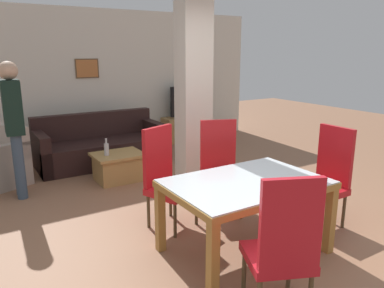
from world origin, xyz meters
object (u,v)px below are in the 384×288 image
dining_table (246,195)px  dining_chair_near_left (283,245)px  dining_chair_head_right (327,175)px  standing_person (14,120)px  sofa (101,147)px  tv_screen (186,102)px  dining_chair_far_left (166,176)px  coffee_table (118,166)px  bottle (106,149)px  dining_chair_far_right (220,166)px  tv_stand (186,129)px

dining_table → dining_chair_near_left: dining_chair_near_left is taller
dining_chair_head_right → standing_person: standing_person is taller
sofa → tv_screen: tv_screen is taller
standing_person → dining_table: bearing=34.1°
dining_table → dining_chair_far_left: (-0.37, 0.93, -0.01)m
coffee_table → sofa: bearing=86.4°
dining_table → tv_screen: (1.93, 4.34, 0.27)m
tv_screen → dining_chair_head_right: bearing=71.1°
sofa → bottle: sofa is taller
coffee_table → dining_table: bearing=-83.9°
dining_chair_near_left → sofa: (0.15, 4.51, -0.29)m
dining_chair_far_right → tv_stand: 3.77m
sofa → dining_table: bearing=93.4°
dining_chair_far_right → coffee_table: dining_chair_far_right is taller
dining_table → sofa: bearing=93.4°
coffee_table → tv_screen: (2.21, 1.70, 0.64)m
dining_chair_head_right → sofa: bearing=20.7°
dining_chair_far_right → coffee_table: bearing=-47.5°
tv_screen → sofa: bearing=8.8°
dining_chair_near_left → tv_stand: (2.30, 5.20, -0.31)m
sofa → tv_stand: 2.26m
dining_chair_far_right → dining_chair_near_left: (-0.74, -1.78, 0.00)m
dining_table → sofa: sofa is taller
dining_chair_near_left → coffee_table: dining_chair_near_left is taller
dining_chair_near_left → tv_stand: 5.69m
dining_table → dining_chair_near_left: (-0.37, -0.86, -0.01)m
dining_chair_far_right → coffee_table: 1.87m
bottle → dining_chair_far_left: bearing=-87.0°
dining_chair_far_right → sofa: size_ratio=0.52×
coffee_table → dining_chair_head_right: bearing=-61.2°
dining_table → dining_chair_near_left: 0.93m
dining_chair_far_right → tv_screen: size_ratio=1.39×
bottle → tv_stand: size_ratio=0.25×
sofa → coffee_table: 1.02m
bottle → tv_stand: bottle is taller
dining_chair_head_right → tv_screen: (0.77, 4.34, 0.28)m
dining_table → standing_person: (-1.64, 2.70, 0.47)m
dining_chair_far_left → bottle: bearing=-108.5°
dining_table → coffee_table: bearing=96.1°
coffee_table → tv_stand: 2.79m
sofa → dining_chair_far_left: bearing=86.9°
dining_chair_near_left → dining_chair_head_right: same height
standing_person → dining_chair_near_left: bearing=22.5°
sofa → tv_screen: size_ratio=2.65×
dining_chair_head_right → coffee_table: (-1.45, 2.64, -0.36)m
tv_screen → dining_chair_far_left: bearing=47.1°
dining_chair_near_left → coffee_table: (0.09, 3.49, -0.36)m
tv_stand → standing_person: (-3.57, -1.64, 0.78)m
sofa → tv_stand: (2.15, 0.68, -0.03)m
tv_stand → standing_person: bearing=-155.4°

